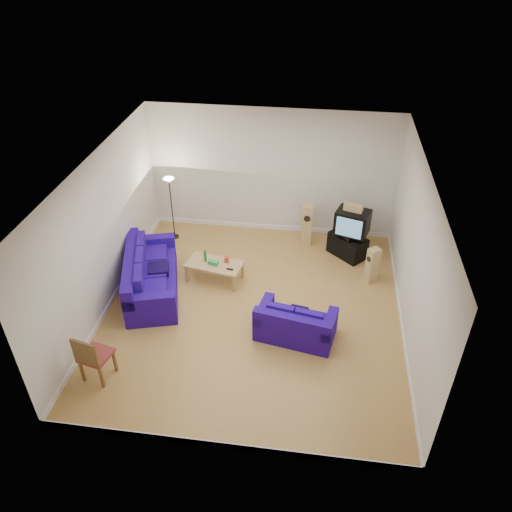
# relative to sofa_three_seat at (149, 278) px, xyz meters

# --- Properties ---
(room) EXTENTS (6.01, 6.51, 3.21)m
(room) POSITION_rel_sofa_three_seat_xyz_m (2.31, -0.34, 1.20)
(room) COLOR olive
(room) RESTS_ON ground
(sofa_three_seat) EXTENTS (1.64, 2.57, 0.92)m
(sofa_three_seat) POSITION_rel_sofa_three_seat_xyz_m (0.00, 0.00, 0.00)
(sofa_three_seat) COLOR #1D066B
(sofa_three_seat) RESTS_ON ground
(sofa_loveseat) EXTENTS (1.62, 1.09, 0.74)m
(sofa_loveseat) POSITION_rel_sofa_three_seat_xyz_m (3.22, -1.00, -0.06)
(sofa_loveseat) COLOR #1D066B
(sofa_loveseat) RESTS_ON ground
(coffee_table) EXTENTS (1.31, 0.83, 0.44)m
(coffee_table) POSITION_rel_sofa_three_seat_xyz_m (1.31, 0.59, 0.05)
(coffee_table) COLOR tan
(coffee_table) RESTS_ON ground
(bottle) EXTENTS (0.06, 0.06, 0.27)m
(bottle) POSITION_rel_sofa_three_seat_xyz_m (1.10, 0.65, 0.24)
(bottle) COLOR #197233
(bottle) RESTS_ON coffee_table
(tissue_box) EXTENTS (0.24, 0.18, 0.09)m
(tissue_box) POSITION_rel_sofa_three_seat_xyz_m (1.30, 0.56, 0.15)
(tissue_box) COLOR green
(tissue_box) RESTS_ON coffee_table
(red_canister) EXTENTS (0.10, 0.10, 0.13)m
(red_canister) POSITION_rel_sofa_three_seat_xyz_m (1.58, 0.67, 0.17)
(red_canister) COLOR red
(red_canister) RESTS_ON coffee_table
(remote) EXTENTS (0.15, 0.07, 0.02)m
(remote) POSITION_rel_sofa_three_seat_xyz_m (1.70, 0.41, 0.11)
(remote) COLOR black
(remote) RESTS_ON coffee_table
(tv_stand) EXTENTS (0.99, 0.96, 0.54)m
(tv_stand) POSITION_rel_sofa_three_seat_xyz_m (4.25, 1.98, -0.07)
(tv_stand) COLOR black
(tv_stand) RESTS_ON ground
(av_receiver) EXTENTS (0.56, 0.57, 0.10)m
(av_receiver) POSITION_rel_sofa_three_seat_xyz_m (4.23, 1.95, 0.25)
(av_receiver) COLOR black
(av_receiver) RESTS_ON tv_stand
(television) EXTENTS (0.87, 0.74, 0.57)m
(television) POSITION_rel_sofa_three_seat_xyz_m (4.29, 1.95, 0.59)
(television) COLOR black
(television) RESTS_ON av_receiver
(centre_speaker) EXTENTS (0.46, 0.30, 0.15)m
(centre_speaker) POSITION_rel_sofa_three_seat_xyz_m (4.28, 1.99, 0.95)
(centre_speaker) COLOR tan
(centre_speaker) RESTS_ON television
(speaker_left) EXTENTS (0.26, 0.34, 1.09)m
(speaker_left) POSITION_rel_sofa_three_seat_xyz_m (3.25, 2.36, 0.20)
(speaker_left) COLOR tan
(speaker_left) RESTS_ON ground
(speaker_right) EXTENTS (0.32, 0.30, 0.84)m
(speaker_right) POSITION_rel_sofa_three_seat_xyz_m (4.76, 1.03, 0.08)
(speaker_right) COLOR tan
(speaker_right) RESTS_ON ground
(floor_lamp) EXTENTS (0.28, 0.28, 1.64)m
(floor_lamp) POSITION_rel_sofa_three_seat_xyz_m (-0.06, 2.19, 1.01)
(floor_lamp) COLOR black
(floor_lamp) RESTS_ON ground
(dining_chair) EXTENTS (0.58, 0.58, 1.02)m
(dining_chair) POSITION_rel_sofa_three_seat_xyz_m (-0.15, -2.53, 0.23)
(dining_chair) COLOR brown
(dining_chair) RESTS_ON ground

